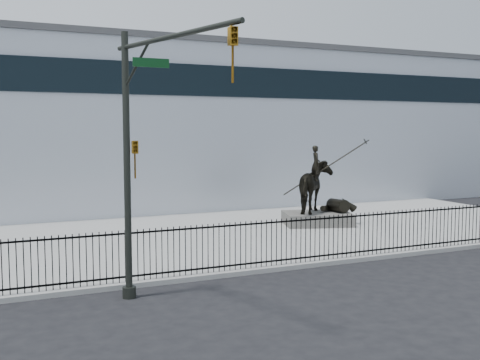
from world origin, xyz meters
name	(u,v)px	position (x,y,z in m)	size (l,w,h in m)	color
ground	(351,272)	(0.00, 0.00, 0.00)	(120.00, 120.00, 0.00)	black
plaza	(255,233)	(0.00, 7.00, 0.07)	(30.00, 12.00, 0.15)	#999996
building	(166,129)	(0.00, 20.00, 4.50)	(44.00, 14.00, 9.00)	silver
picket_fence	(329,237)	(0.00, 1.25, 0.90)	(22.10, 0.10, 1.50)	black
statue_plinth	(317,219)	(3.31, 7.33, 0.43)	(2.97, 2.04, 0.56)	#52504B
equestrian_statue	(319,187)	(3.37, 7.31, 1.87)	(3.65, 2.84, 3.22)	black
traffic_signal_left	(144,148)	(-6.75, -0.62, 4.03)	(1.52, 4.84, 7.00)	black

